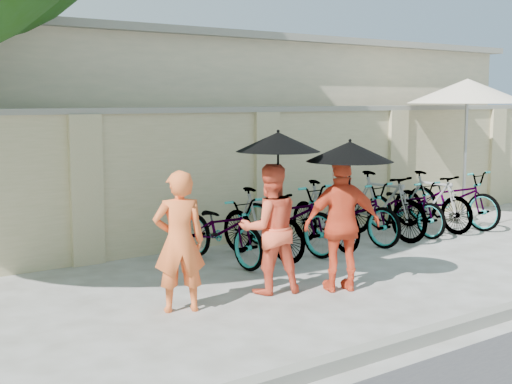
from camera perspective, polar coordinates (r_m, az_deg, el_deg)
ground at (r=7.80m, az=2.76°, el=-8.89°), size 80.00×80.00×0.00m
kerb at (r=6.62m, az=12.34°, el=-11.51°), size 40.00×0.16×0.12m
compound_wall at (r=10.74m, az=-3.95°, el=1.02°), size 20.00×0.30×2.00m
building_behind at (r=14.47m, az=-8.81°, el=4.98°), size 14.00×6.00×3.20m
monk_left at (r=7.40m, az=-6.16°, el=-3.95°), size 0.63×0.53×1.48m
monk_center at (r=8.07m, az=1.12°, el=-2.96°), size 0.86×0.76×1.48m
parasol_center at (r=7.92m, az=1.78°, el=4.03°), size 0.94×0.94×1.00m
monk_right at (r=8.20m, az=6.93°, el=-2.62°), size 0.98×0.71×1.54m
parasol_right at (r=8.05m, az=7.52°, el=3.23°), size 0.99×0.99×0.85m
patio_umbrella at (r=13.49m, az=16.55°, el=7.63°), size 2.55×2.55×2.56m
bike_0 at (r=9.59m, az=-2.71°, el=-3.01°), size 0.70×1.78×0.92m
bike_1 at (r=9.84m, az=0.50°, el=-2.56°), size 0.65×1.66×0.97m
bike_2 at (r=10.32m, az=2.66°, el=-2.01°), size 0.86×1.97×1.01m
bike_3 at (r=10.62m, az=5.52°, el=-1.81°), size 0.61×1.68×0.99m
bike_4 at (r=11.04m, az=7.76°, el=-1.57°), size 0.83×1.88×0.96m
bike_5 at (r=11.43m, az=10.02°, el=-1.06°), size 0.61×1.79×1.06m
bike_6 at (r=11.92m, az=11.82°, el=-1.17°), size 0.61×1.71×0.89m
bike_7 at (r=12.32m, az=13.89°, el=-0.72°), size 0.50×1.66×0.99m
bike_8 at (r=12.81m, az=15.43°, el=-0.47°), size 0.79×1.93×0.99m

